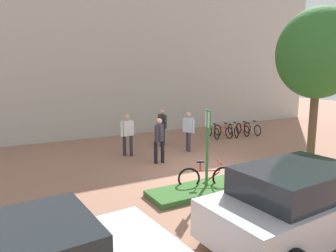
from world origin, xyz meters
name	(u,v)px	position (x,y,z in m)	size (l,w,h in m)	color
ground_plane	(203,168)	(0.00, 0.00, 0.00)	(60.00, 60.00, 0.00)	#936651
building_facade	(122,42)	(0.00, 7.77, 5.00)	(28.00, 1.20, 10.00)	#B2ADA3
planter_strip	(251,178)	(0.56, -1.79, 0.08)	(7.00, 1.10, 0.16)	#336028
tree_sidewalk	(318,54)	(3.65, -1.60, 4.03)	(2.86, 2.86, 5.62)	brown
parking_sign_post	(207,138)	(-1.19, -1.79, 1.56)	(0.11, 0.36, 2.38)	#2D7238
bike_at_sign	(206,177)	(-1.09, -1.65, 0.35)	(1.56, 0.72, 0.86)	black
bike_rack_cluster	(233,130)	(4.80, 3.99, 0.35)	(3.18, 1.80, 0.83)	#99999E
bollard_steel	(208,135)	(2.45, 3.09, 0.45)	(0.16, 0.16, 0.90)	#ADADB2
person_shirt_white	(127,132)	(-1.70, 2.94, 0.98)	(0.61, 0.36, 1.72)	#2D2D38
person_suited_dark	(162,125)	(0.38, 3.82, 0.98)	(0.38, 0.61, 1.72)	#383342
person_casual_tan	(188,129)	(0.89, 2.38, 0.98)	(0.37, 0.57, 1.72)	#383342
person_suited_navy	(159,138)	(-1.06, 1.38, 0.98)	(0.45, 0.47, 1.72)	black
car_silver_sedan	(299,203)	(-1.06, -4.82, 0.76)	(4.38, 2.18, 1.54)	#B7B7BC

